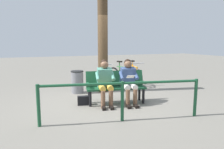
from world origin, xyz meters
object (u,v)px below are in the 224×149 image
Objects in this scene: person_companion at (105,80)px; bicycle_black at (123,76)px; bench at (116,84)px; bicycle_orange at (134,75)px; handbag at (83,101)px; tree_trunk at (103,37)px; bicycle_purple at (105,77)px; litter_bin at (77,82)px; person_reading at (129,79)px.

person_companion is 0.77× the size of bicycle_black.
bicycle_orange is (-1.67, -2.06, -0.15)m from bench.
person_companion is 0.72× the size of bicycle_orange.
tree_trunk is at bearing -128.87° from handbag.
handbag is 2.39m from bicycle_purple.
bicycle_black reaches higher than bench.
litter_bin is at bearing -52.62° from bench.
person_reading is at bearing 96.53° from tree_trunk.
person_reading is 1.00× the size of person_companion.
bicycle_purple is at bearing -82.43° from bicycle_orange.
handbag is at bearing -8.16° from person_companion.
bicycle_purple is (1.22, -0.00, 0.00)m from bicycle_orange.
bicycle_black is (-1.91, -0.56, -0.01)m from litter_bin.
bench is 2.11m from bicycle_purple.
person_companion reaches higher than handbag.
person_companion is (0.63, -0.12, -0.00)m from person_reading.
bicycle_orange is (-1.38, -2.28, -0.31)m from person_reading.
bicycle_orange and bicycle_purple have the same top height.
person_reading is 1.95m from tree_trunk.
bicycle_orange reaches higher than litter_bin.
tree_trunk reaches higher than bicycle_orange.
tree_trunk is 2.26× the size of bicycle_purple.
handbag is 0.19× the size of bicycle_black.
bench is 5.54× the size of handbag.
person_reading is 0.33× the size of tree_trunk.
tree_trunk is at bearing -7.78° from bicycle_purple.
bench is 0.45× the size of tree_trunk.
person_companion is 4.00× the size of handbag.
bicycle_orange is at bearing -110.23° from person_reading.
handbag is 0.41× the size of litter_bin.
handbag is 1.42m from litter_bin.
person_companion is (0.34, 0.10, 0.16)m from bench.
bicycle_orange is at bearing -118.05° from bench.
bicycle_black is (-0.89, -2.26, -0.31)m from person_reading.
bicycle_black is 0.97× the size of bicycle_purple.
bench is 1.38× the size of person_reading.
person_companion is at bearing 27.36° from bench.
person_companion reaches higher than bicycle_orange.
tree_trunk reaches higher than person_companion.
tree_trunk is (-1.00, -1.24, 1.71)m from handbag.
litter_bin is at bearing -68.66° from bicycle_orange.
litter_bin is at bearing -46.56° from bicycle_purple.
person_reading is 2.31m from bicycle_purple.
tree_trunk reaches higher than person_reading.
bicycle_purple is at bearing -124.21° from handbag.
bicycle_black is at bearing 105.57° from bicycle_purple.
person_companion is 1.64× the size of litter_bin.
bicycle_orange is (-1.56, -0.72, -1.47)m from tree_trunk.
bench is 1.38× the size of person_companion.
tree_trunk is (-0.45, -1.43, 1.17)m from person_companion.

